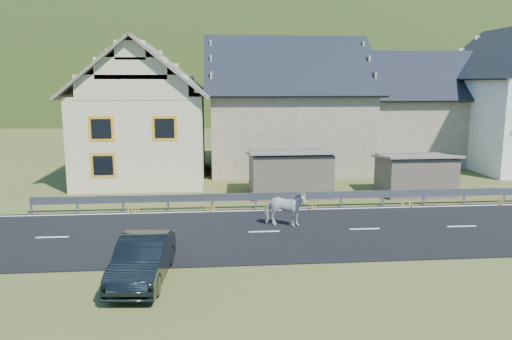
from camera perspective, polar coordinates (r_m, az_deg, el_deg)
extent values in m
plane|color=#434B20|center=(20.33, 12.32, -6.71)|extent=(160.00, 160.00, 0.00)
cube|color=black|center=(20.32, 12.32, -6.65)|extent=(60.00, 7.00, 0.04)
cube|color=silver|center=(20.31, 12.32, -6.59)|extent=(60.00, 6.60, 0.01)
cube|color=#93969B|center=(23.59, 9.72, -2.81)|extent=(28.00, 0.08, 0.34)
cube|color=#93969B|center=(24.27, -24.31, -3.77)|extent=(0.10, 0.06, 0.70)
cube|color=#93969B|center=(23.68, -19.73, -3.79)|extent=(0.10, 0.06, 0.70)
cube|color=#93969B|center=(23.25, -14.94, -3.79)|extent=(0.10, 0.06, 0.70)
cube|color=#93969B|center=(22.99, -10.02, -3.75)|extent=(0.10, 0.06, 0.70)
cube|color=#93969B|center=(22.90, -5.02, -3.69)|extent=(0.10, 0.06, 0.70)
cube|color=#93969B|center=(22.98, -0.02, -3.59)|extent=(0.10, 0.06, 0.70)
cube|color=#93969B|center=(23.24, 4.91, -3.48)|extent=(0.10, 0.06, 0.70)
cube|color=#93969B|center=(23.66, 9.69, -3.34)|extent=(0.10, 0.06, 0.70)
cube|color=#93969B|center=(24.25, 14.28, -3.18)|extent=(0.10, 0.06, 0.70)
cube|color=#93969B|center=(24.98, 18.62, -3.02)|extent=(0.10, 0.06, 0.70)
cube|color=#93969B|center=(25.84, 22.69, -2.85)|extent=(0.10, 0.06, 0.70)
cube|color=#93969B|center=(26.82, 26.48, -2.68)|extent=(0.10, 0.06, 0.70)
cube|color=brown|center=(25.78, 3.86, -0.40)|extent=(4.30, 3.30, 2.40)
cube|color=brown|center=(27.11, 17.73, -0.56)|extent=(3.80, 2.90, 2.20)
cube|color=beige|center=(30.98, -12.55, 3.78)|extent=(7.00, 9.00, 5.00)
cube|color=orange|center=(26.75, -17.26, 4.53)|extent=(1.30, 0.12, 1.30)
cube|color=orange|center=(26.26, -10.40, 4.72)|extent=(1.30, 0.12, 1.30)
cube|color=orange|center=(26.99, -17.05, 0.51)|extent=(1.30, 0.12, 1.30)
cube|color=tan|center=(32.61, -16.04, 11.09)|extent=(0.70, 0.70, 2.40)
cube|color=tan|center=(34.06, 3.34, 4.57)|extent=(10.00, 9.00, 5.00)
cube|color=tan|center=(38.72, 17.74, 4.48)|extent=(9.00, 8.00, 4.60)
ellipsoid|color=#22320F|center=(200.51, -1.91, 2.78)|extent=(440.00, 280.00, 260.00)
ellipsoid|color=black|center=(137.57, -26.33, 9.22)|extent=(76.00, 50.00, 28.00)
imported|color=beige|center=(20.05, 3.30, -4.42)|extent=(1.26, 1.89, 1.47)
imported|color=black|center=(15.24, -12.83, -9.91)|extent=(1.68, 4.05, 1.30)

